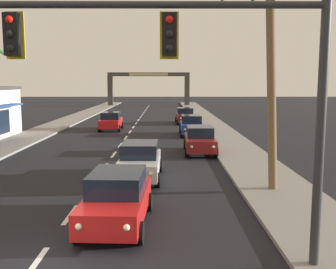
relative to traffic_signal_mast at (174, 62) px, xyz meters
The scene contains 12 objects.
sidewalk_right 20.89m from the traffic_signal_mast, 77.48° to the left, with size 3.20×110.00×0.14m, color gray.
sidewalk_left 23.29m from the traffic_signal_mast, 119.42° to the left, with size 3.20×110.00×0.14m, color gray.
lane_markings 20.38m from the traffic_signal_mast, 98.67° to the left, with size 4.28×86.73×0.01m.
traffic_signal_mast is the anchor object (origin of this frame).
sedan_lead_at_stop_bar 5.30m from the traffic_signal_mast, 119.68° to the left, with size 2.10×4.51×1.68m.
sedan_third_in_queue 9.83m from the traffic_signal_mast, 98.84° to the left, with size 2.00×4.47×1.68m.
sedan_oncoming_far 28.17m from the traffic_signal_mast, 100.85° to the left, with size 2.01×4.48×1.68m.
sedan_parked_nearest_kerb 16.10m from the traffic_signal_mast, 82.86° to the left, with size 2.01×4.48×1.68m.
sedan_parked_mid_kerb 33.58m from the traffic_signal_mast, 86.81° to the left, with size 2.05×4.49×1.68m.
sedan_parked_far_kerb 24.21m from the traffic_signal_mast, 85.35° to the left, with size 1.98×4.46×1.68m.
palm_right_second 7.94m from the traffic_signal_mast, 60.13° to the left, with size 4.66×4.70×9.22m.
town_gateway_arch 65.10m from the traffic_signal_mast, 92.99° to the left, with size 15.19×0.90×6.16m.
Camera 1 is at (3.21, -8.75, 4.44)m, focal length 42.25 mm.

